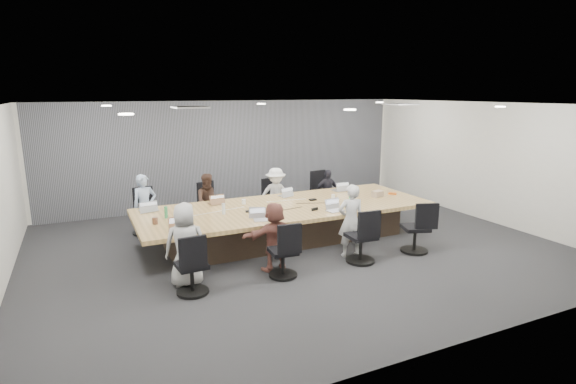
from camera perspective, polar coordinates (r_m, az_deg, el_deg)
name	(u,v)px	position (r m, az deg, el deg)	size (l,w,h in m)	color
floor	(296,247)	(9.02, 1.09, -7.03)	(10.00, 8.00, 0.00)	#2C2D2F
ceiling	(297,105)	(8.50, 1.17, 11.04)	(10.00, 8.00, 0.00)	white
wall_back	(232,153)	(12.32, -7.15, 4.92)	(10.00, 2.80, 0.00)	beige
wall_front	(452,239)	(5.47, 20.07, -5.58)	(10.00, 2.80, 0.00)	beige
wall_right	(484,162)	(11.72, 23.66, 3.56)	(8.00, 2.80, 0.00)	beige
curtain	(233,154)	(12.25, -7.04, 4.87)	(9.80, 0.04, 2.80)	slate
conference_table	(286,222)	(9.33, -0.26, -3.77)	(6.00, 2.20, 0.74)	#36281E
chair_0	(144,216)	(10.23, -17.87, -2.92)	(0.54, 0.54, 0.80)	black
chair_1	(206,209)	(10.47, -10.43, -2.15)	(0.54, 0.54, 0.80)	black
chair_2	(270,204)	(10.98, -2.29, -1.47)	(0.49, 0.49, 0.72)	black
chair_3	(320,195)	(11.56, 4.11, -0.39)	(0.59, 0.59, 0.87)	black
chair_4	(192,270)	(7.08, -12.13, -9.65)	(0.52, 0.52, 0.77)	black
chair_5	(283,255)	(7.54, -0.65, -8.06)	(0.50, 0.50, 0.75)	black
chair_6	(361,241)	(8.25, 9.24, -6.10)	(0.55, 0.55, 0.82)	black
chair_7	(415,232)	(8.98, 15.84, -4.88)	(0.55, 0.55, 0.81)	black
person_0	(145,207)	(9.82, -17.71, -1.82)	(0.50, 0.33, 1.37)	#90A3C0
laptop_0	(149,210)	(9.28, -17.28, -2.22)	(0.35, 0.24, 0.02)	#B2B2B7
person_1	(209,202)	(10.08, -9.97, -1.29)	(0.62, 0.49, 1.28)	#3D2820
laptop_1	(216,203)	(9.54, -9.12, -1.39)	(0.31, 0.22, 0.02)	#8C6647
person_2	(276,195)	(10.60, -1.57, -0.39)	(0.84, 0.48, 1.29)	silver
laptop_2	(286,196)	(10.09, -0.32, -0.46)	(0.30, 0.20, 0.02)	#B2B2B7
person_3	(327,192)	(11.23, 4.99, -0.06)	(0.68, 0.28, 1.15)	black
laptop_3	(339,190)	(10.74, 6.47, 0.26)	(0.34, 0.23, 0.02)	#B2B2B7
person_4	(186,245)	(7.30, -12.87, -6.53)	(0.66, 0.43, 1.36)	#A4A4A4
laptop_4	(178,231)	(7.79, -13.78, -4.81)	(0.29, 0.20, 0.02)	#8C6647
person_5	(274,236)	(7.76, -1.73, -5.63)	(1.12, 0.36, 1.21)	brown
laptop_5	(262,220)	(8.20, -3.27, -3.57)	(0.31, 0.21, 0.02)	#B2B2B7
person_6	(351,221)	(8.44, 7.97, -3.62)	(0.50, 0.33, 1.38)	#BABABA
laptop_6	(335,211)	(8.87, 6.05, -2.37)	(0.34, 0.23, 0.02)	#B2B2B7
bottle_green_left	(166,212)	(8.62, -15.23, -2.51)	(0.06, 0.06, 0.22)	#359756
bottle_green_right	(350,197)	(9.53, 7.94, -0.67)	(0.07, 0.07, 0.24)	#359756
bottle_clear	(224,209)	(8.66, -8.17, -2.13)	(0.06, 0.06, 0.21)	silver
cup_white_far	(244,202)	(9.41, -5.64, -1.23)	(0.08, 0.08, 0.10)	white
cup_white_near	(333,197)	(9.85, 5.77, -0.61)	(0.08, 0.08, 0.10)	white
mug_brown	(155,221)	(8.31, -16.53, -3.52)	(0.10, 0.10, 0.12)	brown
mic_left	(249,211)	(8.79, -4.98, -2.46)	(0.13, 0.09, 0.03)	black
mic_right	(313,200)	(9.71, 3.16, -0.97)	(0.15, 0.10, 0.03)	black
stapler	(315,209)	(8.88, 3.42, -2.18)	(0.15, 0.04, 0.06)	black
canvas_bag	(377,194)	(10.21, 11.30, -0.22)	(0.25, 0.15, 0.13)	tan
snack_packet	(392,193)	(10.53, 13.12, -0.17)	(0.18, 0.12, 0.04)	#C85A17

